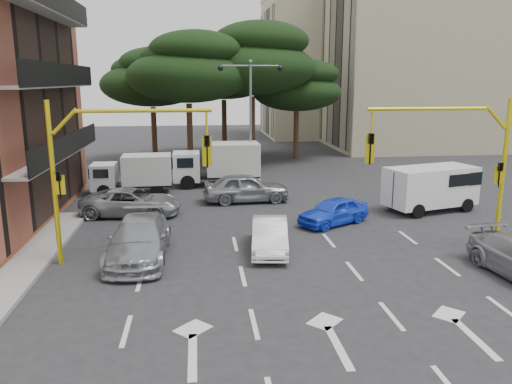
# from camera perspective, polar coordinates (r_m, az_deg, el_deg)

# --- Properties ---
(ground) EXTENTS (120.00, 120.00, 0.00)m
(ground) POSITION_cam_1_polar(r_m,az_deg,el_deg) (17.86, 4.95, -9.27)
(ground) COLOR #28282B
(ground) RESTS_ON ground
(median_strip) EXTENTS (1.40, 6.00, 0.15)m
(median_strip) POSITION_cam_1_polar(r_m,az_deg,el_deg) (33.06, -0.60, 1.17)
(median_strip) COLOR gray
(median_strip) RESTS_ON ground
(apartment_beige_near) EXTENTS (20.20, 12.15, 18.70)m
(apartment_beige_near) POSITION_cam_1_polar(r_m,az_deg,el_deg) (53.66, 19.83, 14.82)
(apartment_beige_near) COLOR tan
(apartment_beige_near) RESTS_ON ground
(apartment_beige_far) EXTENTS (16.20, 12.15, 16.70)m
(apartment_beige_far) POSITION_cam_1_polar(r_m,az_deg,el_deg) (62.43, 8.78, 14.07)
(apartment_beige_far) COLOR tan
(apartment_beige_far) RESTS_ON ground
(pine_left_near) EXTENTS (9.15, 9.15, 10.23)m
(pine_left_near) POSITION_cam_1_polar(r_m,az_deg,el_deg) (38.19, -7.69, 13.97)
(pine_left_near) COLOR #382616
(pine_left_near) RESTS_ON ground
(pine_center) EXTENTS (9.98, 9.98, 11.16)m
(pine_center) POSITION_cam_1_polar(r_m,az_deg,el_deg) (40.46, -0.33, 14.98)
(pine_center) COLOR #382616
(pine_center) RESTS_ON ground
(pine_left_far) EXTENTS (8.32, 8.32, 9.30)m
(pine_left_far) POSITION_cam_1_polar(r_m,az_deg,el_deg) (42.32, -11.75, 12.75)
(pine_left_far) COLOR #382616
(pine_left_far) RESTS_ON ground
(pine_right) EXTENTS (7.49, 7.49, 8.37)m
(pine_right) POSITION_cam_1_polar(r_m,az_deg,el_deg) (43.02, 4.79, 12.03)
(pine_right) COLOR #382616
(pine_right) RESTS_ON ground
(pine_back) EXTENTS (9.15, 9.15, 10.23)m
(pine_back) POSITION_cam_1_polar(r_m,az_deg,el_deg) (45.25, -3.65, 13.83)
(pine_back) COLOR #382616
(pine_back) RESTS_ON ground
(signal_mast_right) EXTENTS (5.79, 0.37, 6.00)m
(signal_mast_right) POSITION_cam_1_polar(r_m,az_deg,el_deg) (21.08, 22.51, 4.13)
(signal_mast_right) COLOR yellow
(signal_mast_right) RESTS_ON ground
(signal_mast_left) EXTENTS (5.79, 0.37, 6.00)m
(signal_mast_left) POSITION_cam_1_polar(r_m,az_deg,el_deg) (18.72, -17.02, 3.58)
(signal_mast_left) COLOR yellow
(signal_mast_left) RESTS_ON ground
(street_lamp_center) EXTENTS (4.16, 0.36, 7.77)m
(street_lamp_center) POSITION_cam_1_polar(r_m,az_deg,el_deg) (32.42, -0.63, 10.48)
(street_lamp_center) COLOR slate
(street_lamp_center) RESTS_ON median_strip
(car_white_hatch) EXTENTS (1.86, 4.05, 1.29)m
(car_white_hatch) POSITION_cam_1_polar(r_m,az_deg,el_deg) (19.84, 1.58, -4.99)
(car_white_hatch) COLOR white
(car_white_hatch) RESTS_ON ground
(car_blue_compact) EXTENTS (3.94, 3.15, 1.26)m
(car_blue_compact) POSITION_cam_1_polar(r_m,az_deg,el_deg) (23.78, 8.84, -2.18)
(car_blue_compact) COLOR blue
(car_blue_compact) RESTS_ON ground
(car_silver_wagon) EXTENTS (2.25, 5.32, 1.53)m
(car_silver_wagon) POSITION_cam_1_polar(r_m,az_deg,el_deg) (19.50, -13.22, -5.28)
(car_silver_wagon) COLOR #9B9DA2
(car_silver_wagon) RESTS_ON ground
(car_silver_cross_a) EXTENTS (5.17, 2.88, 1.37)m
(car_silver_cross_a) POSITION_cam_1_polar(r_m,az_deg,el_deg) (25.75, -14.03, -1.14)
(car_silver_cross_a) COLOR #97999E
(car_silver_cross_a) RESTS_ON ground
(car_silver_cross_b) EXTENTS (4.83, 2.15, 1.61)m
(car_silver_cross_b) POSITION_cam_1_polar(r_m,az_deg,el_deg) (27.80, -1.12, 0.50)
(car_silver_cross_b) COLOR gray
(car_silver_cross_b) RESTS_ON ground
(van_white) EXTENTS (5.09, 3.30, 2.35)m
(van_white) POSITION_cam_1_polar(r_m,az_deg,el_deg) (27.39, 19.30, 0.39)
(van_white) COLOR white
(van_white) RESTS_ON ground
(box_truck_a) EXTENTS (4.78, 2.13, 2.32)m
(box_truck_a) POSITION_cam_1_polar(r_m,az_deg,el_deg) (30.68, -13.91, 1.96)
(box_truck_a) COLOR silver
(box_truck_a) RESTS_ON ground
(box_truck_b) EXTENTS (5.59, 2.36, 2.75)m
(box_truck_b) POSITION_cam_1_polar(r_m,az_deg,el_deg) (32.18, -4.47, 3.17)
(box_truck_b) COLOR silver
(box_truck_b) RESTS_ON ground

